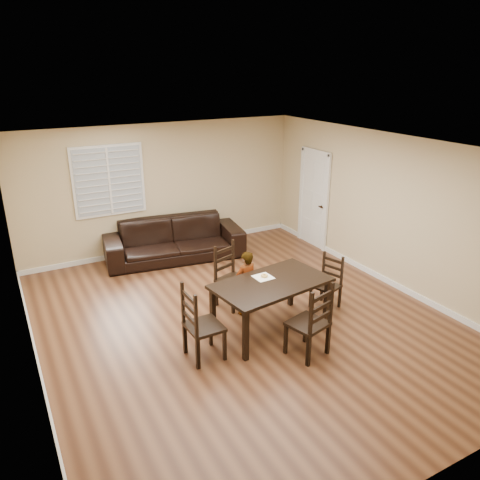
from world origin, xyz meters
The scene contains 11 objects.
ground centered at (0.00, 0.00, 0.00)m, with size 7.00×7.00×0.00m, color brown.
room centered at (0.04, 0.18, 1.81)m, with size 6.04×7.04×2.72m.
dining_table centered at (0.24, -0.43, 0.71)m, with size 1.83×1.19×0.80m.
chair_near centered at (0.06, 0.64, 0.48)m, with size 0.60×0.58×1.06m.
chair_far centered at (0.38, -1.33, 0.50)m, with size 0.59×0.57×1.10m.
chair_left centered at (-1.06, -0.60, 0.50)m, with size 0.47×0.50×1.09m.
chair_right centered at (1.50, -0.24, 0.41)m, with size 0.49×0.50×0.90m.
child centered at (0.15, 0.18, 0.54)m, with size 0.39×0.26×1.07m, color gray.
napkin centered at (0.21, -0.24, 0.80)m, with size 0.27×0.27×0.00m, color white.
donut centered at (0.23, -0.24, 0.83)m, with size 0.11×0.11×0.04m.
sofa centered at (-0.02, 2.91, 0.41)m, with size 2.79×1.09×0.82m, color black.
Camera 1 is at (-3.12, -5.65, 3.79)m, focal length 35.00 mm.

